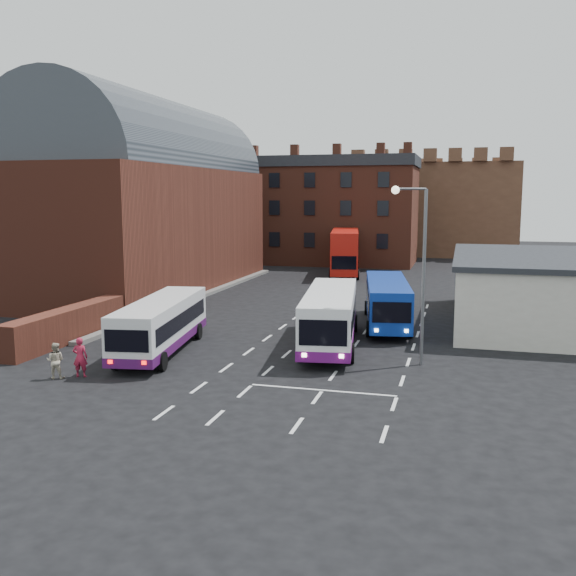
% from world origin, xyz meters
% --- Properties ---
extents(ground, '(180.00, 180.00, 0.00)m').
position_xyz_m(ground, '(0.00, 0.00, 0.00)').
color(ground, black).
extents(railway_station, '(12.00, 28.00, 16.00)m').
position_xyz_m(railway_station, '(-15.50, 21.00, 7.64)').
color(railway_station, '#602B1E').
rests_on(railway_station, ground).
extents(forecourt_wall, '(1.20, 10.00, 1.80)m').
position_xyz_m(forecourt_wall, '(-10.20, 2.00, 0.90)').
color(forecourt_wall, '#602B1E').
rests_on(forecourt_wall, ground).
extents(cream_building, '(10.40, 16.40, 4.25)m').
position_xyz_m(cream_building, '(15.00, 14.00, 2.16)').
color(cream_building, beige).
rests_on(cream_building, ground).
extents(brick_terrace, '(22.00, 10.00, 11.00)m').
position_xyz_m(brick_terrace, '(-6.00, 46.00, 5.50)').
color(brick_terrace, brown).
rests_on(brick_terrace, ground).
extents(castle_keep, '(22.00, 22.00, 12.00)m').
position_xyz_m(castle_keep, '(6.00, 66.00, 6.00)').
color(castle_keep, brown).
rests_on(castle_keep, ground).
extents(bus_white_outbound, '(3.70, 9.95, 2.65)m').
position_xyz_m(bus_white_outbound, '(-4.20, 1.18, 1.57)').
color(bus_white_outbound, silver).
rests_on(bus_white_outbound, ground).
extents(bus_white_inbound, '(3.89, 10.91, 2.91)m').
position_xyz_m(bus_white_inbound, '(3.73, 4.73, 1.72)').
color(bus_white_inbound, white).
rests_on(bus_white_inbound, ground).
extents(bus_blue, '(3.90, 10.38, 2.77)m').
position_xyz_m(bus_blue, '(6.00, 10.76, 1.63)').
color(bus_blue, '#0C2E95').
rests_on(bus_blue, ground).
extents(bus_red_double, '(4.32, 11.39, 4.45)m').
position_xyz_m(bus_red_double, '(-0.91, 34.74, 2.36)').
color(bus_red_double, red).
rests_on(bus_red_double, ground).
extents(street_lamp, '(1.58, 0.81, 8.27)m').
position_xyz_m(street_lamp, '(8.33, 1.99, 4.99)').
color(street_lamp, slate).
rests_on(street_lamp, ground).
extents(pedestrian_red, '(0.73, 0.57, 1.76)m').
position_xyz_m(pedestrian_red, '(-5.60, -3.85, 0.88)').
color(pedestrian_red, '#A21B35').
rests_on(pedestrian_red, ground).
extents(pedestrian_beige, '(0.89, 0.77, 1.58)m').
position_xyz_m(pedestrian_beige, '(-6.49, -4.36, 0.79)').
color(pedestrian_beige, '#B0A48B').
rests_on(pedestrian_beige, ground).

